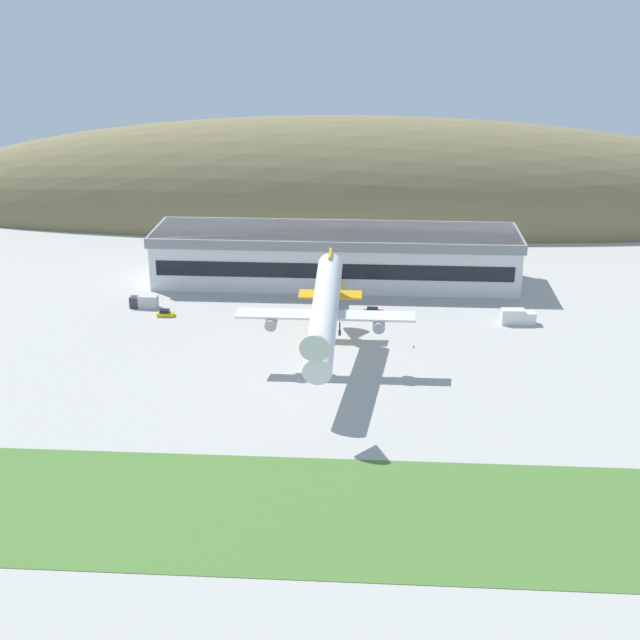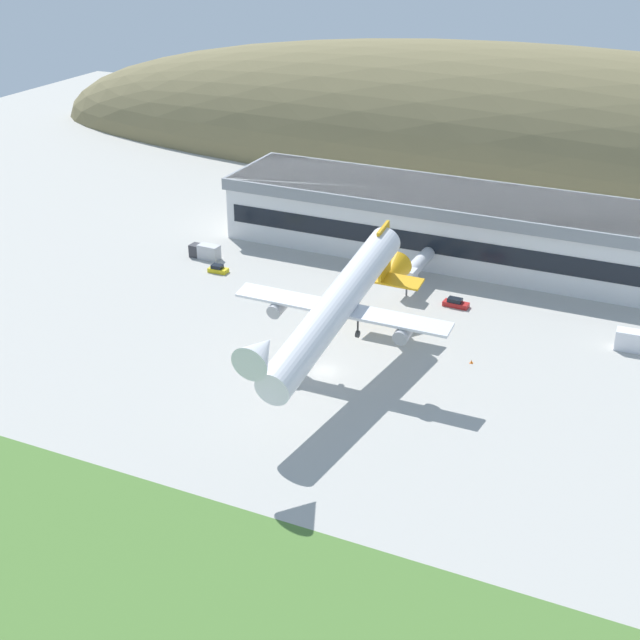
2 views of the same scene
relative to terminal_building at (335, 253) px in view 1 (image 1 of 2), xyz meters
The scene contains 12 objects.
ground_plane 55.22m from the terminal_building, 91.73° to the right, with size 374.48×374.48×0.00m, color #ADAAA3.
grass_strip_foreground 105.68m from the terminal_building, 90.90° to the right, with size 337.03×30.80×0.08m, color #4C7533.
hill_backdrop 70.17m from the terminal_building, 87.81° to the left, with size 304.37×65.69×63.47m, color olive.
terminal_building is the anchor object (origin of this frame).
jetway_0 18.69m from the terminal_building, 89.56° to the right, with size 3.38×14.05×5.43m.
cargo_airplane 55.44m from the terminal_building, 89.29° to the right, with size 34.24×53.69×13.47m.
service_car_0 29.76m from the terminal_building, 112.74° to the right, with size 4.54×1.70×1.54m.
service_car_1 26.25m from the terminal_building, 67.32° to the right, with size 4.63×2.04×1.56m.
service_car_2 46.70m from the terminal_building, 143.21° to the right, with size 3.92×2.06×1.52m.
fuel_truck 50.02m from the terminal_building, 33.41° to the right, with size 7.59×2.92×3.34m.
box_truck 48.93m from the terminal_building, 152.52° to the right, with size 6.56×2.57×2.93m.
traffic_cone_0 46.98m from the terminal_building, 66.80° to the right, with size 0.52×0.52×0.58m.
Camera 1 is at (11.81, -158.51, 69.71)m, focal length 50.00 mm.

